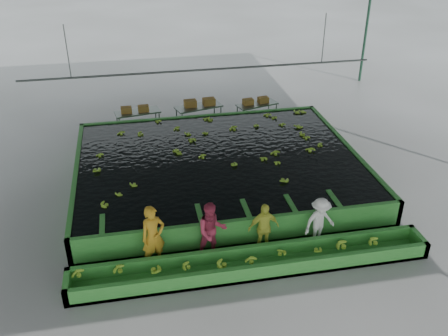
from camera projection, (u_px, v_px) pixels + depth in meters
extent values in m
plane|color=gray|center=(227.00, 201.00, 16.85)|extent=(80.00, 80.00, 0.00)
cube|color=slate|center=(227.00, 55.00, 14.44)|extent=(20.00, 22.00, 0.04)
cube|color=black|center=(219.00, 158.00, 17.73)|extent=(9.70, 7.70, 0.00)
cylinder|color=#59605B|center=(202.00, 70.00, 19.70)|extent=(0.08, 0.08, 14.00)
cylinder|color=#59605B|center=(67.00, 52.00, 18.36)|extent=(0.04, 0.04, 2.00)
cylinder|color=#59605B|center=(324.00, 38.00, 20.07)|extent=(0.04, 0.04, 2.00)
imported|color=#C28B1D|center=(153.00, 237.00, 13.55)|extent=(0.79, 0.65, 1.86)
imported|color=#A62C46|center=(212.00, 231.00, 13.85)|extent=(0.90, 0.73, 1.77)
imported|color=#CFD842|center=(264.00, 228.00, 14.15)|extent=(0.96, 0.47, 1.57)
imported|color=white|center=(320.00, 222.00, 14.45)|extent=(1.11, 0.80, 1.54)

